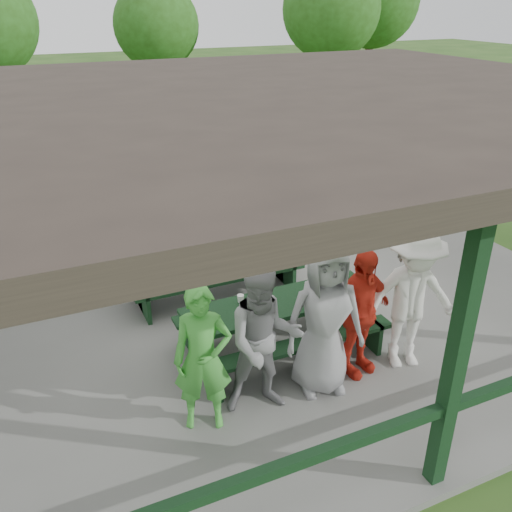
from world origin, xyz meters
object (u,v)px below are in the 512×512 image
picnic_table_far (210,262)px  picnic_table_near (281,319)px  spectator_lblue (192,223)px  pickup_truck (243,141)px  contestant_grey_mid (324,319)px  spectator_grey (307,206)px  spectator_blue (116,215)px  contestant_white_fedora (411,299)px  contestant_red (360,313)px  contestant_green (203,359)px  contestant_grey_left (264,341)px

picnic_table_far → picnic_table_near: bearing=-81.9°
spectator_lblue → pickup_truck: (3.31, 5.52, -0.13)m
contestant_grey_mid → spectator_grey: 4.29m
spectator_grey → spectator_blue: bearing=-21.8°
spectator_blue → spectator_grey: bearing=166.9°
contestant_white_fedora → spectator_blue: (-2.77, 4.37, 0.01)m
contestant_white_fedora → spectator_lblue: (-1.57, 3.87, -0.16)m
picnic_table_far → pickup_truck: 7.27m
contestant_red → spectator_blue: (-2.11, 4.25, 0.12)m
picnic_table_near → picnic_table_far: 2.02m
contestant_green → contestant_grey_mid: bearing=20.4°
contestant_green → spectator_lblue: size_ratio=1.09×
contestant_grey_left → contestant_red: bearing=19.1°
contestant_green → contestant_grey_mid: (1.50, 0.02, 0.10)m
contestant_green → spectator_lblue: bearing=93.0°
pickup_truck → picnic_table_near: bearing=148.0°
contestant_grey_left → pickup_truck: size_ratio=0.33×
contestant_white_fedora → spectator_lblue: contestant_white_fedora is taller
contestant_white_fedora → pickup_truck: (1.74, 9.39, -0.30)m
contestant_grey_mid → contestant_white_fedora: size_ratio=0.98×
contestant_red → picnic_table_near: bearing=116.4°
contestant_grey_left → contestant_white_fedora: contestant_white_fedora is taller
contestant_green → spectator_blue: (-0.05, 4.35, 0.10)m
picnic_table_near → contestant_green: bearing=-146.9°
contestant_grey_left → contestant_grey_mid: (0.79, 0.04, 0.06)m
contestant_green → contestant_grey_left: bearing=18.0°
contestant_grey_mid → spectator_lblue: (-0.35, 3.83, -0.17)m
contestant_grey_mid → contestant_white_fedora: (1.23, -0.04, -0.00)m
contestant_red → spectator_blue: spectator_blue is taller
contestant_grey_mid → contestant_green: bearing=-168.2°
spectator_blue → pickup_truck: bearing=-136.8°
picnic_table_far → spectator_lblue: size_ratio=1.71×
contestant_grey_mid → contestant_white_fedora: contestant_white_fedora is taller
spectator_grey → pickup_truck: 5.62m
contestant_green → contestant_red: bearing=22.6°
picnic_table_near → spectator_lblue: 2.96m
picnic_table_far → contestant_red: bearing=-71.5°
contestant_red → spectator_blue: bearing=103.8°
spectator_blue → contestant_green: bearing=85.8°
contestant_white_fedora → spectator_blue: contestant_white_fedora is taller
picnic_table_far → spectator_lblue: spectator_lblue is taller
spectator_grey → pickup_truck: bearing=-114.2°
contestant_grey_left → contestant_grey_mid: contestant_grey_mid is taller
contestant_red → spectator_lblue: 3.85m
picnic_table_far → pickup_truck: size_ratio=0.50×
picnic_table_near → contestant_white_fedora: bearing=-35.3°
picnic_table_near → pickup_truck: bearing=70.1°
contestant_red → spectator_lblue: size_ratio=1.07×
picnic_table_near → picnic_table_far: same height
spectator_grey → pickup_truck: spectator_grey is taller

